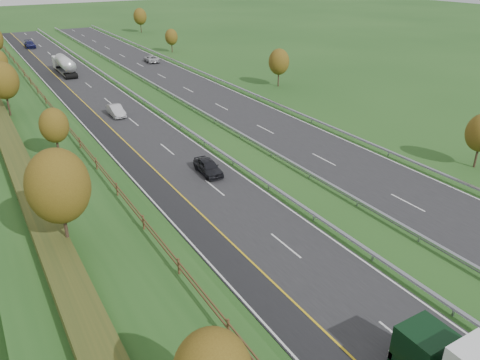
% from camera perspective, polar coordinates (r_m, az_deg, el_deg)
% --- Properties ---
extents(ground, '(400.00, 400.00, 0.00)m').
position_cam_1_polar(ground, '(65.89, -6.14, 7.05)').
color(ground, '#20491A').
rests_on(ground, ground).
extents(near_carriageway, '(10.50, 200.00, 0.04)m').
position_cam_1_polar(near_carriageway, '(67.71, -14.15, 6.95)').
color(near_carriageway, black).
rests_on(near_carriageway, ground).
extents(far_carriageway, '(10.50, 200.00, 0.04)m').
position_cam_1_polar(far_carriageway, '(73.80, -1.78, 9.23)').
color(far_carriageway, black).
rests_on(far_carriageway, ground).
extents(hard_shoulder, '(3.00, 200.00, 0.04)m').
position_cam_1_polar(hard_shoulder, '(66.82, -17.21, 6.33)').
color(hard_shoulder, black).
rests_on(hard_shoulder, ground).
extents(lane_markings, '(26.75, 200.00, 0.01)m').
position_cam_1_polar(lane_markings, '(69.56, -9.08, 7.92)').
color(lane_markings, silver).
rests_on(lane_markings, near_carriageway).
extents(embankment_left, '(12.00, 200.00, 2.00)m').
position_cam_1_polar(embankment_left, '(65.19, -25.16, 5.46)').
color(embankment_left, '#20491A').
rests_on(embankment_left, ground).
extents(hedge_left, '(2.20, 180.00, 1.10)m').
position_cam_1_polar(hedge_left, '(64.62, -27.15, 6.36)').
color(hedge_left, '#2F3B18').
rests_on(hedge_left, embankment_left).
extents(fence_left, '(0.12, 189.06, 1.20)m').
position_cam_1_polar(fence_left, '(64.79, -21.48, 7.63)').
color(fence_left, '#422B19').
rests_on(fence_left, embankment_left).
extents(median_barrier_near, '(0.32, 200.00, 0.71)m').
position_cam_1_polar(median_barrier_near, '(69.26, -9.69, 8.29)').
color(median_barrier_near, '#989BA1').
rests_on(median_barrier_near, ground).
extents(median_barrier_far, '(0.32, 200.00, 0.71)m').
position_cam_1_polar(median_barrier_far, '(71.16, -5.84, 8.99)').
color(median_barrier_far, '#989BA1').
rests_on(median_barrier_far, ground).
extents(outer_barrier_far, '(0.32, 200.00, 0.71)m').
position_cam_1_polar(outer_barrier_far, '(76.52, 2.07, 10.28)').
color(outer_barrier_far, '#989BA1').
rests_on(outer_barrier_far, ground).
extents(trees_left, '(6.64, 164.30, 7.66)m').
position_cam_1_polar(trees_left, '(60.53, -25.33, 9.39)').
color(trees_left, '#2D2116').
rests_on(trees_left, embankment_left).
extents(trees_far, '(8.45, 118.60, 7.12)m').
position_cam_1_polar(trees_far, '(104.18, -3.34, 16.39)').
color(trees_far, '#2D2116').
rests_on(trees_far, ground).
extents(road_tanker, '(2.40, 11.22, 3.46)m').
position_cam_1_polar(road_tanker, '(99.77, -20.64, 13.06)').
color(road_tanker, silver).
rests_on(road_tanker, near_carriageway).
extents(car_dark_near, '(2.15, 4.76, 1.59)m').
position_cam_1_polar(car_dark_near, '(49.20, -3.90, 1.63)').
color(car_dark_near, black).
rests_on(car_dark_near, near_carriageway).
extents(car_silver_mid, '(1.67, 4.73, 1.56)m').
position_cam_1_polar(car_silver_mid, '(70.14, -14.89, 8.19)').
color(car_silver_mid, '#B1B0B5').
rests_on(car_silver_mid, near_carriageway).
extents(car_small_far, '(2.36, 5.62, 1.62)m').
position_cam_1_polar(car_small_far, '(133.78, -24.24, 14.85)').
color(car_small_far, '#161846').
rests_on(car_small_far, near_carriageway).
extents(car_oncoming, '(2.91, 5.45, 1.46)m').
position_cam_1_polar(car_oncoming, '(106.74, -10.75, 14.33)').
color(car_oncoming, '#B5B5BA').
rests_on(car_oncoming, far_carriageway).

